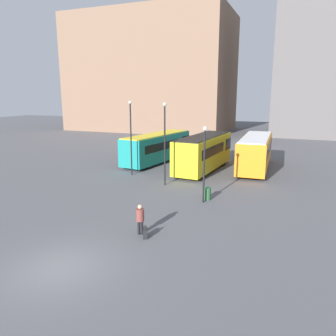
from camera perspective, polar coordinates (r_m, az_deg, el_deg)
ground_plane at (r=14.73m, az=-18.21°, el=-16.23°), size 160.00×160.00×0.00m
building_block_left at (r=68.44m, az=-2.81°, el=16.06°), size 31.14×17.74×22.13m
bus_0 at (r=34.50m, az=-1.80°, el=3.72°), size 3.89×10.33×2.98m
bus_1 at (r=30.73m, az=6.26°, el=2.84°), size 3.23×9.44×3.28m
bus_2 at (r=32.21m, az=14.98°, el=2.81°), size 2.86×9.99×3.14m
traveler at (r=16.75m, az=-4.87°, el=-8.46°), size 0.54×0.54×1.59m
suitcase at (r=16.59m, az=-3.99°, el=-11.24°), size 0.38×0.48×0.72m
lamp_post_0 at (r=21.14m, az=6.34°, el=1.75°), size 0.28×0.28×5.02m
lamp_post_1 at (r=25.18m, az=-0.57°, el=5.22°), size 0.28×0.28×6.39m
lamp_post_2 at (r=28.69m, az=-6.49°, el=6.14°), size 0.28×0.28×6.47m
trash_bin at (r=22.35m, az=6.82°, el=-4.45°), size 0.52×0.52×0.85m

